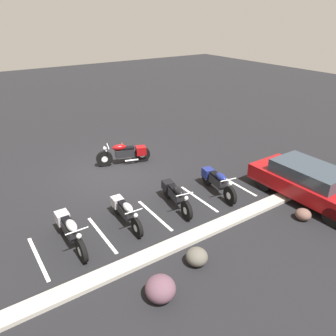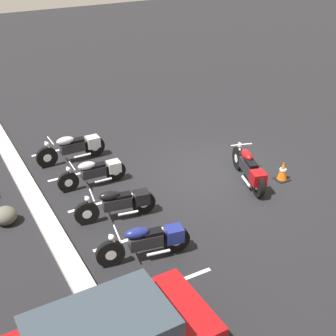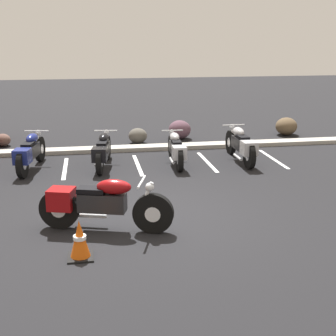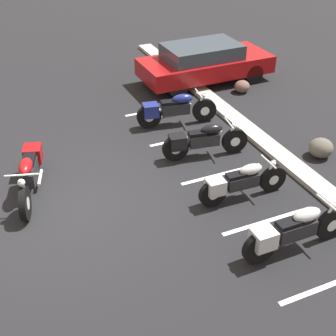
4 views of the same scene
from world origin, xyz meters
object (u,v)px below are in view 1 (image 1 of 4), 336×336
at_px(landscape_rock_2, 160,289).
at_px(traffic_cone, 122,149).
at_px(parked_bike_1, 175,194).
at_px(parked_bike_0, 217,181).
at_px(landscape_rock_3, 197,257).
at_px(parked_bike_3, 70,229).
at_px(motorcycle_maroon_featured, 126,153).
at_px(car_red, 310,182).
at_px(parked_bike_2, 125,211).
at_px(landscape_rock_1, 303,214).

relative_size(landscape_rock_2, traffic_cone, 1.21).
xyz_separation_m(parked_bike_1, landscape_rock_2, (2.63, 3.16, -0.15)).
height_order(parked_bike_0, landscape_rock_3, parked_bike_0).
bearing_deg(parked_bike_3, motorcycle_maroon_featured, 135.79).
relative_size(car_red, traffic_cone, 7.02).
bearing_deg(parked_bike_2, motorcycle_maroon_featured, 154.18).
bearing_deg(landscape_rock_2, landscape_rock_3, -162.78).
height_order(parked_bike_3, landscape_rock_2, parked_bike_3).
distance_m(car_red, traffic_cone, 8.29).
relative_size(landscape_rock_1, landscape_rock_3, 0.85).
bearing_deg(traffic_cone, parked_bike_2, 64.20).
relative_size(landscape_rock_1, traffic_cone, 0.83).
bearing_deg(parked_bike_0, landscape_rock_3, -38.96).
xyz_separation_m(parked_bike_3, car_red, (-7.93, 2.34, 0.20)).
height_order(parked_bike_1, landscape_rock_3, parked_bike_1).
bearing_deg(landscape_rock_2, landscape_rock_1, -178.50).
height_order(parked_bike_1, landscape_rock_2, parked_bike_1).
distance_m(motorcycle_maroon_featured, parked_bike_0, 4.45).
height_order(parked_bike_1, parked_bike_3, parked_bike_3).
relative_size(car_red, landscape_rock_3, 7.21).
xyz_separation_m(landscape_rock_3, traffic_cone, (-1.73, -7.82, 0.05)).
xyz_separation_m(parked_bike_1, parked_bike_3, (3.69, -0.04, 0.02)).
distance_m(landscape_rock_1, traffic_cone, 8.48).
bearing_deg(parked_bike_0, landscape_rock_2, -45.45).
distance_m(parked_bike_2, car_red, 6.58).
distance_m(parked_bike_0, parked_bike_1, 1.83).
distance_m(car_red, landscape_rock_2, 6.93).
distance_m(parked_bike_2, landscape_rock_3, 2.87).
bearing_deg(motorcycle_maroon_featured, parked_bike_3, 62.71).
height_order(parked_bike_2, landscape_rock_1, parked_bike_2).
distance_m(parked_bike_1, landscape_rock_1, 4.24).
bearing_deg(car_red, motorcycle_maroon_featured, -148.42).
distance_m(parked_bike_0, parked_bike_3, 5.52).
relative_size(parked_bike_0, car_red, 0.52).
relative_size(parked_bike_3, landscape_rock_1, 4.48).
bearing_deg(parked_bike_1, landscape_rock_2, -30.29).
xyz_separation_m(parked_bike_0, parked_bike_1, (1.83, -0.07, -0.02)).
bearing_deg(parked_bike_0, parked_bike_1, -82.37).
distance_m(landscape_rock_2, landscape_rock_3, 1.51).
bearing_deg(landscape_rock_1, car_red, -150.43).
distance_m(parked_bike_2, landscape_rock_1, 5.77).
bearing_deg(motorcycle_maroon_featured, landscape_rock_3, 95.10).
height_order(landscape_rock_1, landscape_rock_2, landscape_rock_2).
bearing_deg(parked_bike_0, landscape_rock_1, 31.38).
distance_m(motorcycle_maroon_featured, parked_bike_1, 4.08).
relative_size(parked_bike_0, landscape_rock_3, 3.74).
xyz_separation_m(parked_bike_1, landscape_rock_1, (-2.98, 3.01, -0.26)).
bearing_deg(parked_bike_1, parked_bike_2, -82.49).
xyz_separation_m(motorcycle_maroon_featured, landscape_rock_3, (1.41, 6.78, -0.26)).
distance_m(parked_bike_0, parked_bike_2, 3.73).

